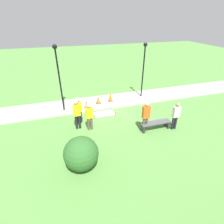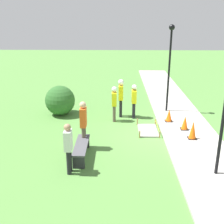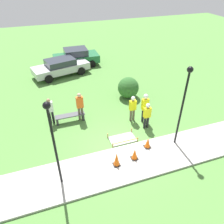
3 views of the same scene
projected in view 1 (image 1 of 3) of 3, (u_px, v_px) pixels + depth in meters
name	position (u px, v px, depth m)	size (l,w,h in m)	color
ground_plane	(107.00, 110.00, 12.33)	(60.00, 60.00, 0.00)	#51843D
sidewalk	(103.00, 102.00, 13.27)	(28.00, 2.30, 0.10)	#ADAAA3
wet_concrete_patch	(104.00, 114.00, 11.74)	(1.48, 0.88, 0.30)	gray
traffic_cone_near_patch	(110.00, 96.00, 13.18)	(0.34, 0.34, 0.75)	black
traffic_cone_far_patch	(98.00, 99.00, 12.88)	(0.34, 0.34, 0.61)	black
traffic_cone_sidewalk_edge	(87.00, 104.00, 12.21)	(0.34, 0.34, 0.59)	black
park_bench	(155.00, 124.00, 10.03)	(1.76, 0.44, 0.49)	#2D2D33
worker_supervisor	(89.00, 115.00, 9.73)	(0.40, 0.24, 1.69)	brown
worker_assistant	(77.00, 111.00, 9.75)	(0.40, 0.27, 1.89)	black
worker_trainee	(79.00, 108.00, 10.40)	(0.40, 0.24, 1.67)	black
bystander_in_orange_shirt	(146.00, 115.00, 9.53)	(0.40, 0.24, 1.86)	brown
bystander_in_gray_shirt	(176.00, 115.00, 9.80)	(0.40, 0.22, 1.68)	black
lamppost_near	(58.00, 70.00, 10.73)	(0.28, 0.28, 4.29)	black
lamppost_far	(144.00, 63.00, 12.81)	(0.28, 0.28, 4.08)	black
shrub_rounded_near	(81.00, 154.00, 7.35)	(1.49, 1.49, 1.49)	#2D6028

